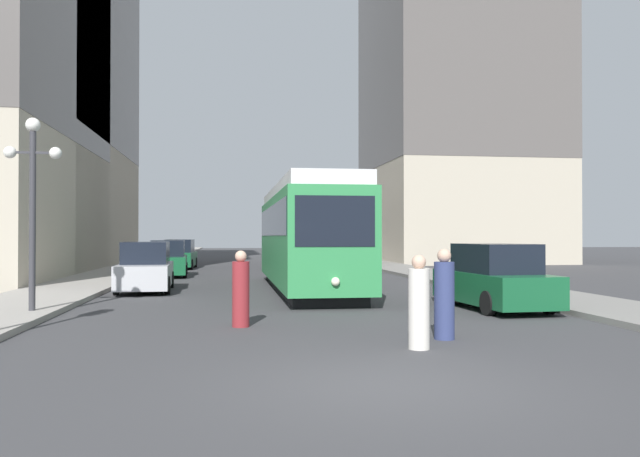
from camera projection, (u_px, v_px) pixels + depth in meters
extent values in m
plane|color=#38383A|center=(389.00, 386.00, 8.63)|extent=(200.00, 200.00, 0.00)
cube|color=gray|center=(148.00, 262.00, 47.07)|extent=(3.13, 120.00, 0.15)
cube|color=gray|center=(361.00, 261.00, 49.36)|extent=(3.13, 120.00, 0.15)
cube|color=black|center=(306.00, 285.00, 23.92)|extent=(2.21, 12.40, 0.35)
cube|color=#2D8447|center=(306.00, 240.00, 23.94)|extent=(2.60, 13.48, 3.10)
cube|color=black|center=(306.00, 221.00, 23.95)|extent=(2.63, 12.94, 1.08)
cube|color=silver|center=(306.00, 193.00, 23.96)|extent=(2.40, 13.21, 0.44)
cube|color=black|center=(335.00, 221.00, 17.30)|extent=(2.21, 0.08, 1.40)
sphere|color=#F2EACC|center=(335.00, 282.00, 17.21)|extent=(0.24, 0.24, 0.24)
cube|color=black|center=(325.00, 263.00, 43.37)|extent=(2.33, 11.90, 0.35)
cube|color=#B7B7BA|center=(325.00, 238.00, 43.39)|extent=(2.73, 12.94, 3.10)
cube|color=black|center=(325.00, 230.00, 43.40)|extent=(2.75, 12.42, 1.30)
cube|color=black|center=(340.00, 233.00, 37.02)|extent=(2.30, 0.11, 1.71)
cylinder|color=black|center=(116.00, 286.00, 21.82)|extent=(0.21, 0.65, 0.64)
cylinder|color=black|center=(126.00, 280.00, 24.76)|extent=(0.21, 0.65, 0.64)
cylinder|color=black|center=(167.00, 285.00, 22.14)|extent=(0.21, 0.65, 0.64)
cylinder|color=black|center=(171.00, 279.00, 25.08)|extent=(0.21, 0.65, 0.64)
cube|color=#B2B2B7|center=(146.00, 275.00, 23.45)|extent=(2.01, 4.89, 0.84)
cube|color=black|center=(146.00, 253.00, 23.58)|extent=(1.70, 2.72, 0.80)
cylinder|color=black|center=(163.00, 265.00, 38.21)|extent=(0.20, 0.65, 0.64)
cylinder|color=black|center=(169.00, 263.00, 41.04)|extent=(0.20, 0.65, 0.64)
cylinder|color=black|center=(191.00, 264.00, 38.40)|extent=(0.20, 0.65, 0.64)
cylinder|color=black|center=(196.00, 262.00, 41.23)|extent=(0.20, 0.65, 0.64)
cube|color=#14512D|center=(180.00, 259.00, 39.72)|extent=(1.97, 4.65, 0.84)
cube|color=black|center=(180.00, 246.00, 39.85)|extent=(1.67, 2.58, 0.80)
cylinder|color=black|center=(498.00, 292.00, 19.33)|extent=(0.21, 0.65, 0.64)
cylinder|color=black|center=(549.00, 302.00, 16.55)|extent=(0.21, 0.65, 0.64)
cylinder|color=black|center=(445.00, 293.00, 19.00)|extent=(0.21, 0.65, 0.64)
cylinder|color=black|center=(488.00, 303.00, 16.22)|extent=(0.21, 0.65, 0.64)
cube|color=#14512D|center=(493.00, 287.00, 17.78)|extent=(2.05, 4.66, 0.84)
cube|color=black|center=(495.00, 258.00, 17.68)|extent=(1.72, 2.60, 0.80)
cylinder|color=black|center=(148.00, 272.00, 30.46)|extent=(0.21, 0.65, 0.64)
cylinder|color=black|center=(153.00, 269.00, 33.43)|extent=(0.21, 0.65, 0.64)
cylinder|color=black|center=(185.00, 271.00, 30.79)|extent=(0.21, 0.65, 0.64)
cylinder|color=black|center=(186.00, 268.00, 33.76)|extent=(0.21, 0.65, 0.64)
cube|color=#14512D|center=(168.00, 264.00, 32.12)|extent=(2.04, 4.96, 0.84)
cube|color=black|center=(168.00, 248.00, 32.25)|extent=(1.72, 2.76, 0.80)
cylinder|color=beige|center=(419.00, 309.00, 11.44)|extent=(0.38, 0.38, 1.45)
sphere|color=tan|center=(419.00, 262.00, 11.45)|extent=(0.26, 0.26, 0.26)
cylinder|color=maroon|center=(241.00, 294.00, 14.23)|extent=(0.38, 0.38, 1.46)
sphere|color=tan|center=(241.00, 256.00, 14.24)|extent=(0.26, 0.26, 0.26)
cylinder|color=navy|center=(444.00, 301.00, 12.52)|extent=(0.40, 0.40, 1.52)
sphere|color=tan|center=(444.00, 256.00, 12.53)|extent=(0.27, 0.27, 0.27)
cylinder|color=#333338|center=(32.00, 221.00, 16.11)|extent=(0.16, 0.16, 4.55)
sphere|color=white|center=(33.00, 125.00, 16.13)|extent=(0.36, 0.36, 0.36)
sphere|color=white|center=(10.00, 152.00, 16.05)|extent=(0.31, 0.31, 0.31)
sphere|color=white|center=(56.00, 153.00, 16.20)|extent=(0.31, 0.31, 0.31)
cube|color=#333338|center=(33.00, 153.00, 16.13)|extent=(1.10, 0.06, 0.06)
cube|color=#B2A893|center=(37.00, 28.00, 41.57)|extent=(10.03, 22.02, 31.35)
cube|color=#595451|center=(37.00, 4.00, 41.59)|extent=(10.07, 22.06, 18.81)
cube|color=#B2A893|center=(456.00, 75.00, 51.59)|extent=(13.01, 15.05, 30.25)
cube|color=#595451|center=(456.00, 56.00, 51.61)|extent=(13.05, 15.09, 18.15)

